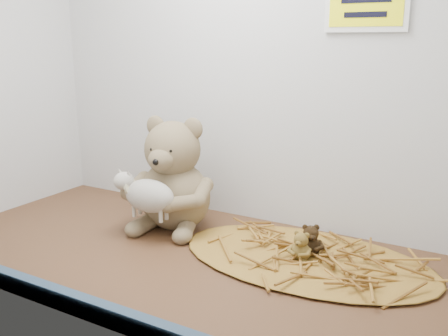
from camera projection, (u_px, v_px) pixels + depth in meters
The scene contains 8 objects.
alcove_shell at pixel (200, 48), 107.47cm from camera, with size 120.40×60.20×90.40cm.
front_rail at pixel (85, 307), 86.52cm from camera, with size 119.28×2.20×3.60cm, color #334561.
straw_bed at pixel (305, 258), 108.64cm from camera, with size 57.15×33.18×1.11cm, color brown.
main_teddy at pixel (174, 173), 125.47cm from camera, with size 22.91×24.18×28.41cm, color #897854, non-canonical shape.
toy_lamb at pixel (150, 196), 117.73cm from camera, with size 17.13×10.46×11.07cm, color #BCB5A8, non-canonical shape.
mini_teddy_tan at pixel (301, 245), 106.39cm from camera, with size 5.14×5.43×6.38cm, color brown, non-canonical shape.
mini_teddy_brown at pixel (311, 238), 108.94cm from camera, with size 5.61×5.92×6.96cm, color black, non-canonical shape.
wall_sign at pixel (367, 0), 107.67cm from camera, with size 16.00×1.20×11.00cm, color #EFF00C.
Camera 1 is at (59.53, -84.29, 46.78)cm, focal length 40.00 mm.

